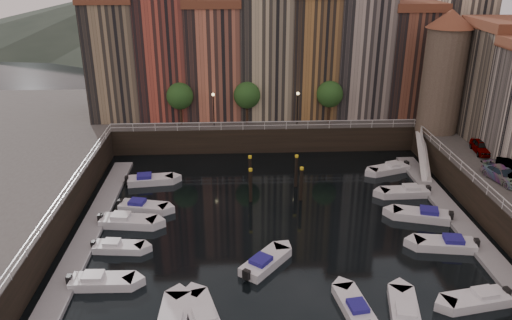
{
  "coord_description": "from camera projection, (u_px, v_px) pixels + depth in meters",
  "views": [
    {
      "loc": [
        -3.74,
        -39.9,
        22.13
      ],
      "look_at": [
        -1.61,
        4.0,
        4.04
      ],
      "focal_mm": 35.0,
      "sensor_mm": 36.0,
      "label": 1
    }
  ],
  "objects": [
    {
      "name": "boat_right_3",
      "position": [
        406.0,
        192.0,
        49.44
      ],
      "size": [
        4.93,
        1.91,
        1.13
      ],
      "rotation": [
        0.0,
        0.0,
        3.17
      ],
      "color": "silver",
      "rests_on": "ground"
    },
    {
      "name": "boat_near_2",
      "position": [
        355.0,
        307.0,
        33.32
      ],
      "size": [
        2.29,
        4.7,
        1.05
      ],
      "rotation": [
        0.0,
        0.0,
        1.72
      ],
      "color": "silver",
      "rests_on": "ground"
    },
    {
      "name": "far_terrace",
      "position": [
        287.0,
        50.0,
        63.12
      ],
      "size": [
        48.7,
        10.3,
        17.5
      ],
      "color": "#887456",
      "rests_on": "quay_far"
    },
    {
      "name": "boat_left_3",
      "position": [
        142.0,
        207.0,
        46.57
      ],
      "size": [
        4.83,
        2.67,
        1.08
      ],
      "rotation": [
        0.0,
        0.0,
        -0.23
      ],
      "color": "silver",
      "rests_on": "ground"
    },
    {
      "name": "quay_far",
      "position": [
        260.0,
        116.0,
        68.88
      ],
      "size": [
        80.0,
        20.0,
        3.0
      ],
      "primitive_type": "cube",
      "color": "black",
      "rests_on": "ground"
    },
    {
      "name": "car_a",
      "position": [
        482.0,
        148.0,
        51.63
      ],
      "size": [
        2.11,
        4.12,
        1.34
      ],
      "primitive_type": "imported",
      "rotation": [
        0.0,
        0.0,
        -0.14
      ],
      "color": "gray",
      "rests_on": "quay_right"
    },
    {
      "name": "boat_extra_270",
      "position": [
        265.0,
        262.0,
        38.1
      ],
      "size": [
        4.32,
        4.74,
        1.13
      ],
      "rotation": [
        0.0,
        0.0,
        0.89
      ],
      "color": "silver",
      "rests_on": "ground"
    },
    {
      "name": "boat_right_1",
      "position": [
        446.0,
        244.0,
        40.51
      ],
      "size": [
        5.13,
        2.52,
        1.15
      ],
      "rotation": [
        0.0,
        0.0,
        2.99
      ],
      "color": "silver",
      "rests_on": "ground"
    },
    {
      "name": "boat_right_2",
      "position": [
        422.0,
        215.0,
        45.01
      ],
      "size": [
        5.31,
        3.16,
        1.19
      ],
      "rotation": [
        0.0,
        0.0,
        2.86
      ],
      "color": "silver",
      "rests_on": "ground"
    },
    {
      "name": "street_lamps",
      "position": [
        256.0,
        103.0,
        59.04
      ],
      "size": [
        10.36,
        0.36,
        4.18
      ],
      "color": "black",
      "rests_on": "quay_far"
    },
    {
      "name": "ground",
      "position": [
        276.0,
        217.0,
        45.44
      ],
      "size": [
        200.0,
        200.0,
        0.0
      ],
      "primitive_type": "plane",
      "color": "black",
      "rests_on": "ground"
    },
    {
      "name": "boat_right_0",
      "position": [
        477.0,
        300.0,
        34.0
      ],
      "size": [
        4.96,
        2.53,
        1.11
      ],
      "rotation": [
        0.0,
        0.0,
        3.32
      ],
      "color": "silver",
      "rests_on": "ground"
    },
    {
      "name": "boat_near_0",
      "position": [
        173.0,
        320.0,
        32.04
      ],
      "size": [
        2.03,
        5.16,
        1.18
      ],
      "rotation": [
        0.0,
        0.0,
        1.54
      ],
      "color": "silver",
      "rests_on": "ground"
    },
    {
      "name": "boat_left_4",
      "position": [
        150.0,
        180.0,
        52.07
      ],
      "size": [
        5.04,
        2.34,
        1.14
      ],
      "rotation": [
        0.0,
        0.0,
        0.12
      ],
      "color": "silver",
      "rests_on": "ground"
    },
    {
      "name": "railings",
      "position": [
        272.0,
        159.0,
        48.51
      ],
      "size": [
        36.08,
        34.04,
        0.52
      ],
      "color": "white",
      "rests_on": "ground"
    },
    {
      "name": "corner_tower",
      "position": [
        444.0,
        70.0,
        55.85
      ],
      "size": [
        5.2,
        5.2,
        13.8
      ],
      "color": "#6B5B4C",
      "rests_on": "quay_right"
    },
    {
      "name": "boat_near_1",
      "position": [
        203.0,
        316.0,
        32.38
      ],
      "size": [
        3.08,
        5.2,
        1.16
      ],
      "rotation": [
        0.0,
        0.0,
        1.85
      ],
      "color": "silver",
      "rests_on": "ground"
    },
    {
      "name": "mooring_pilings",
      "position": [
        275.0,
        178.0,
        49.35
      ],
      "size": [
        5.24,
        3.58,
        3.78
      ],
      "color": "black",
      "rests_on": "ground"
    },
    {
      "name": "boat_right_4",
      "position": [
        390.0,
        169.0,
        54.82
      ],
      "size": [
        4.86,
        3.14,
        1.1
      ],
      "rotation": [
        0.0,
        0.0,
        3.48
      ],
      "color": "silver",
      "rests_on": "ground"
    },
    {
      "name": "boat_left_1",
      "position": [
        118.0,
        247.0,
        40.22
      ],
      "size": [
        4.27,
        1.9,
        0.97
      ],
      "rotation": [
        0.0,
        0.0,
        -0.1
      ],
      "color": "silver",
      "rests_on": "ground"
    },
    {
      "name": "mountains",
      "position": [
        250.0,
        8.0,
        144.1
      ],
      "size": [
        145.0,
        100.0,
        18.0
      ],
      "color": "#2D382D",
      "rests_on": "ground"
    },
    {
      "name": "boat_left_2",
      "position": [
        127.0,
        221.0,
        43.95
      ],
      "size": [
        5.25,
        2.49,
        1.18
      ],
      "rotation": [
        0.0,
        0.0,
        -0.13
      ],
      "color": "silver",
      "rests_on": "ground"
    },
    {
      "name": "car_b",
      "position": [
        511.0,
        171.0,
        45.8
      ],
      "size": [
        2.67,
        4.97,
        1.55
      ],
      "primitive_type": "imported",
      "rotation": [
        0.0,
        0.0,
        -0.23
      ],
      "color": "gray",
      "rests_on": "quay_right"
    },
    {
      "name": "boat_near_3",
      "position": [
        404.0,
        311.0,
        32.85
      ],
      "size": [
        2.71,
        5.08,
        1.14
      ],
      "rotation": [
        0.0,
        0.0,
        1.37
      ],
      "color": "silver",
      "rests_on": "ground"
    },
    {
      "name": "car_c",
      "position": [
        503.0,
        175.0,
        45.14
      ],
      "size": [
        2.76,
        4.76,
        1.3
      ],
      "primitive_type": "imported",
      "rotation": [
        0.0,
        0.0,
        0.22
      ],
      "color": "gray",
      "rests_on": "quay_right"
    },
    {
      "name": "gangway",
      "position": [
        423.0,
        154.0,
        54.72
      ],
      "size": [
        2.78,
        8.32,
        3.73
      ],
      "color": "white",
      "rests_on": "ground"
    },
    {
      "name": "promenade_trees",
      "position": [
        253.0,
        95.0,
        59.68
      ],
      "size": [
        21.2,
        3.2,
        5.2
      ],
      "color": "black",
      "rests_on": "quay_far"
    },
    {
      "name": "boat_left_0",
      "position": [
        101.0,
        281.0,
        35.9
      ],
      "size": [
        4.78,
        1.83,
        1.09
      ],
      "rotation": [
        0.0,
        0.0,
        -0.02
      ],
      "color": "silver",
      "rests_on": "ground"
    },
    {
      "name": "dock_left",
      "position": [
        93.0,
        225.0,
        43.72
      ],
      "size": [
        2.0,
        28.0,
        0.35
      ],
      "primitive_type": "cube",
      "color": "gray",
      "rests_on": "ground"
    },
    {
      "name": "dock_right",
      "position": [
        455.0,
        217.0,
        45.18
      ],
      "size": [
        2.0,
        28.0,
        0.35
      ],
      "primitive_type": "cube",
      "color": "gray",
      "rests_on": "ground"
    }
  ]
}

